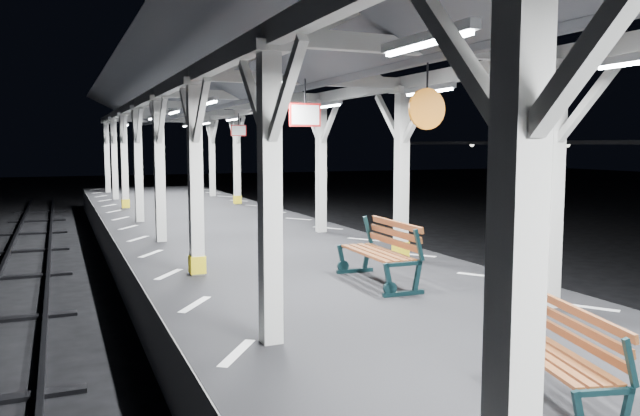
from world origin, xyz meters
TOP-DOWN VIEW (x-y plane):
  - ground at (0.00, 0.00)m, footprint 120.00×120.00m
  - platform at (0.00, 0.00)m, footprint 6.00×50.00m
  - hazard_stripes_left at (-2.45, 0.00)m, footprint 1.00×48.00m
  - hazard_stripes_right at (2.45, 0.00)m, footprint 1.00×48.00m
  - track_right at (5.00, 0.00)m, footprint 2.20×60.00m
  - canopy at (0.00, -0.02)m, footprint 5.40×49.00m
  - bench_near at (-0.19, -4.53)m, footprint 0.89×1.57m
  - bench_mid at (0.63, 0.20)m, footprint 0.76×1.87m

SIDE VIEW (x-z plane):
  - ground at x=0.00m, z-range 0.00..0.00m
  - track_right at x=5.00m, z-range 0.00..0.16m
  - platform at x=0.00m, z-range 0.00..1.00m
  - hazard_stripes_left at x=-2.45m, z-range 1.00..1.01m
  - hazard_stripes_right at x=2.45m, z-range 1.00..1.01m
  - bench_near at x=-0.19m, z-range 1.03..1.83m
  - bench_mid at x=0.63m, z-range 1.03..2.03m
  - canopy at x=0.00m, z-range 2.24..6.89m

